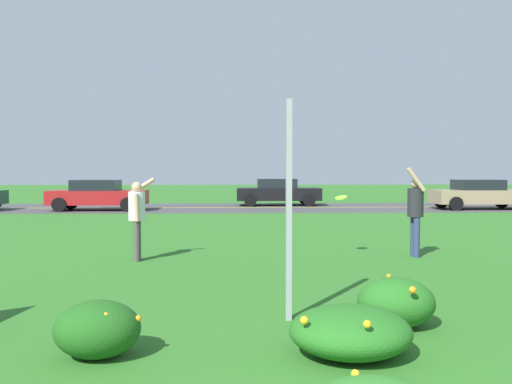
{
  "coord_description": "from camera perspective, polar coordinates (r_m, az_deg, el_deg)",
  "views": [
    {
      "loc": [
        -1.65,
        -1.64,
        1.86
      ],
      "look_at": [
        -1.26,
        7.83,
        1.49
      ],
      "focal_mm": 37.79,
      "sensor_mm": 36.0,
      "label": 1
    }
  ],
  "objects": [
    {
      "name": "highway_strip",
      "position": [
        27.52,
        1.11,
        -1.65
      ],
      "size": [
        120.0,
        7.32,
        0.01
      ],
      "primitive_type": "cube",
      "color": "#424244",
      "rests_on": "ground"
    },
    {
      "name": "car_red_center_left",
      "position": [
        26.59,
        -16.4,
        -0.29
      ],
      "size": [
        4.5,
        2.0,
        1.45
      ],
      "color": "maroon",
      "rests_on": "ground"
    },
    {
      "name": "daylily_clump_front_right",
      "position": [
        5.75,
        -16.44,
        -13.74
      ],
      "size": [
        0.87,
        0.74,
        0.57
      ],
      "color": "#1E5619",
      "rests_on": "ground"
    },
    {
      "name": "sign_post_near_path",
      "position": [
        6.7,
        3.49,
        -1.93
      ],
      "size": [
        0.07,
        0.1,
        2.75
      ],
      "color": "#93969B",
      "rests_on": "ground"
    },
    {
      "name": "ground_plane",
      "position": [
        14.73,
        4.13,
        -5.04
      ],
      "size": [
        120.0,
        120.0,
        0.0
      ],
      "primitive_type": "plane",
      "color": "#2D6B23"
    },
    {
      "name": "car_black_center_right",
      "position": [
        29.18,
        2.34,
        0.01
      ],
      "size": [
        4.5,
        2.0,
        1.45
      ],
      "color": "black",
      "rests_on": "ground"
    },
    {
      "name": "car_tan_rightmost",
      "position": [
        28.42,
        22.55,
        -0.21
      ],
      "size": [
        4.5,
        2.0,
        1.45
      ],
      "color": "#937F60",
      "rests_on": "ground"
    },
    {
      "name": "daylily_clump_mid_left",
      "position": [
        6.76,
        14.6,
        -11.22
      ],
      "size": [
        0.92,
        0.89,
        0.6
      ],
      "color": "#23661E",
      "rests_on": "ground"
    },
    {
      "name": "highway_center_stripe",
      "position": [
        27.52,
        1.11,
        -1.64
      ],
      "size": [
        120.0,
        0.16,
        0.0
      ],
      "primitive_type": "cube",
      "color": "yellow",
      "rests_on": "ground"
    },
    {
      "name": "person_catcher_dark_shirt",
      "position": [
        12.16,
        16.5,
        -1.81
      ],
      "size": [
        0.44,
        0.5,
        1.94
      ],
      "color": "#232328",
      "rests_on": "ground"
    },
    {
      "name": "person_thrower_white_shirt",
      "position": [
        11.41,
        -12.48,
        -2.22
      ],
      "size": [
        0.53,
        0.5,
        1.73
      ],
      "color": "silver",
      "rests_on": "ground"
    },
    {
      "name": "daylily_clump_mid_right",
      "position": [
        5.67,
        9.94,
        -14.32
      ],
      "size": [
        1.24,
        1.16,
        0.5
      ],
      "color": "#23661E",
      "rests_on": "ground"
    },
    {
      "name": "frisbee_lime",
      "position": [
        11.91,
        9.0,
        -0.61
      ],
      "size": [
        0.28,
        0.27,
        0.14
      ],
      "color": "#8CD133"
    }
  ]
}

